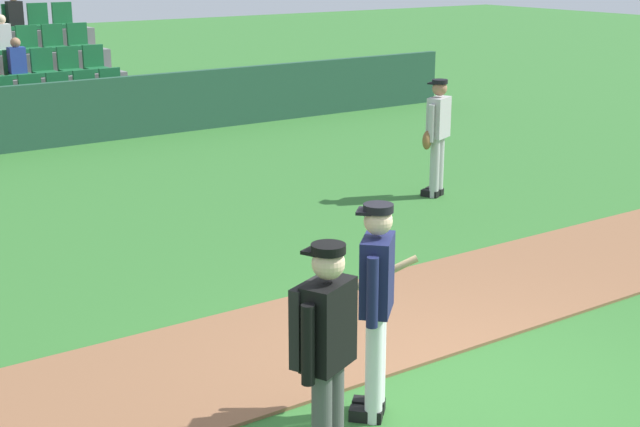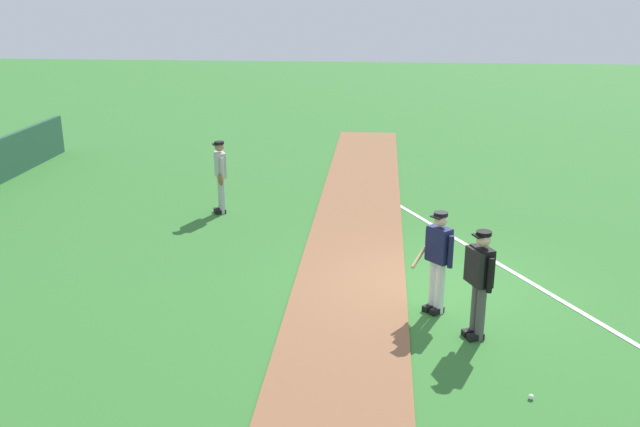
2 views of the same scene
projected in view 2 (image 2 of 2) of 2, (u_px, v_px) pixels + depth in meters
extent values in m
plane|color=#33702D|center=(434.00, 289.00, 12.48)|extent=(80.00, 80.00, 0.00)
cube|color=brown|center=(350.00, 285.00, 12.61)|extent=(28.00, 2.06, 0.03)
cube|color=white|center=(447.00, 234.00, 15.28)|extent=(10.72, 5.57, 0.01)
cylinder|color=white|center=(440.00, 288.00, 11.45)|extent=(0.14, 0.14, 0.90)
cylinder|color=white|center=(433.00, 285.00, 11.57)|extent=(0.14, 0.14, 0.90)
cube|color=black|center=(437.00, 311.00, 11.54)|extent=(0.27, 0.27, 0.10)
cube|color=black|center=(430.00, 307.00, 11.66)|extent=(0.27, 0.27, 0.10)
cube|color=#191E47|center=(439.00, 245.00, 11.28)|extent=(0.44, 0.44, 0.60)
cylinder|color=#191E47|center=(451.00, 252.00, 11.11)|extent=(0.09, 0.09, 0.55)
cylinder|color=#191E47|center=(428.00, 243.00, 11.48)|extent=(0.09, 0.09, 0.55)
sphere|color=beige|center=(441.00, 220.00, 11.14)|extent=(0.22, 0.22, 0.22)
cylinder|color=black|center=(441.00, 214.00, 11.11)|extent=(0.23, 0.23, 0.06)
cube|color=black|center=(437.00, 217.00, 11.06)|extent=(0.21, 0.21, 0.02)
cylinder|color=tan|center=(423.00, 250.00, 11.45)|extent=(0.72, 0.44, 0.41)
cylinder|color=#4C4C4C|center=(481.00, 313.00, 10.57)|extent=(0.14, 0.14, 0.90)
cylinder|color=#4C4C4C|center=(475.00, 309.00, 10.72)|extent=(0.14, 0.14, 0.90)
cube|color=black|center=(475.00, 337.00, 10.68)|extent=(0.21, 0.29, 0.10)
cube|color=black|center=(470.00, 332.00, 10.83)|extent=(0.21, 0.29, 0.10)
cube|color=black|center=(482.00, 266.00, 10.41)|extent=(0.45, 0.36, 0.60)
cylinder|color=black|center=(490.00, 275.00, 10.20)|extent=(0.09, 0.09, 0.55)
cylinder|color=black|center=(473.00, 263.00, 10.65)|extent=(0.09, 0.09, 0.55)
sphere|color=beige|center=(484.00, 239.00, 10.28)|extent=(0.22, 0.22, 0.22)
cylinder|color=black|center=(484.00, 233.00, 10.25)|extent=(0.23, 0.23, 0.06)
cube|color=black|center=(478.00, 236.00, 10.23)|extent=(0.21, 0.18, 0.02)
cube|color=black|center=(474.00, 267.00, 10.37)|extent=(0.44, 0.25, 0.56)
cylinder|color=#B2B2B2|center=(222.00, 196.00, 16.54)|extent=(0.14, 0.14, 0.90)
cylinder|color=#B2B2B2|center=(221.00, 194.00, 16.68)|extent=(0.14, 0.14, 0.90)
cube|color=black|center=(220.00, 212.00, 16.64)|extent=(0.21, 0.29, 0.10)
cube|color=black|center=(219.00, 210.00, 16.79)|extent=(0.21, 0.29, 0.10)
cube|color=#B2B2B2|center=(220.00, 165.00, 16.37)|extent=(0.45, 0.36, 0.60)
cylinder|color=#B2B2B2|center=(222.00, 169.00, 16.16)|extent=(0.09, 0.09, 0.55)
cylinder|color=#B2B2B2|center=(218.00, 164.00, 16.61)|extent=(0.09, 0.09, 0.55)
sphere|color=#9E7051|center=(219.00, 147.00, 16.24)|extent=(0.22, 0.22, 0.22)
cylinder|color=black|center=(219.00, 143.00, 16.21)|extent=(0.23, 0.23, 0.06)
cube|color=black|center=(215.00, 144.00, 16.19)|extent=(0.21, 0.18, 0.02)
ellipsoid|color=brown|center=(221.00, 180.00, 16.21)|extent=(0.23, 0.19, 0.28)
sphere|color=white|center=(531.00, 397.00, 9.14)|extent=(0.07, 0.07, 0.07)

